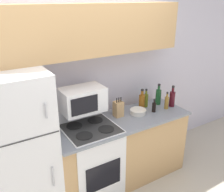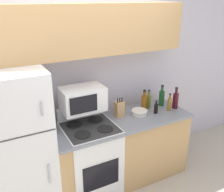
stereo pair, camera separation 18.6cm
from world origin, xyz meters
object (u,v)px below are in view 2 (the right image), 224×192
Objects in this scene: refrigerator at (20,146)px; bottle_whiskey at (144,102)px; knife_block at (119,109)px; bottle_olive_oil at (148,101)px; stove at (90,159)px; microwave at (83,99)px; bottle_wine_green at (162,97)px; bottle_vinegar at (169,104)px; bowl at (139,112)px; bottle_soy_sauce at (156,108)px; bottle_wine_red at (175,100)px.

bottle_whiskey is at bearing 1.99° from refrigerator.
bottle_olive_oil is at bearing 5.45° from knife_block.
bottle_olive_oil is at bearing 8.55° from stove.
microwave is 1.67× the size of bottle_wine_green.
microwave is at bearing 4.97° from refrigerator.
bottle_vinegar is at bearing -92.81° from bottle_wine_green.
refrigerator reaches higher than bowl.
stove is 4.20× the size of knife_block.
bottle_whiskey is (0.15, 0.11, 0.08)m from bowl.
bottle_wine_green is 1.67× the size of bottle_soy_sauce.
bottle_wine_red and bottle_wine_green have the same top height.
refrigerator is 1.93m from bottle_wine_green.
microwave is 1.94× the size of knife_block.
stove is 1.28m from bottle_wine_green.
knife_block is 0.69m from bottle_wine_green.
bottle_whiskey is (-0.28, 0.18, 0.02)m from bottle_vinegar.
bottle_olive_oil is (-0.20, 0.20, 0.01)m from bottle_vinegar.
bottle_olive_oil is at bearing 29.12° from bowl.
bottle_olive_oil is at bearing 174.66° from bottle_wine_green.
bottle_whiskey reaches higher than bottle_soy_sauce.
bottle_soy_sauce is at bearing -10.88° from microwave.
bottle_whiskey is 0.09m from bottle_olive_oil.
refrigerator reaches higher than bottle_olive_oil.
bottle_wine_red is (0.40, -0.16, 0.01)m from bottle_whiskey.
bottle_olive_oil is 0.21m from bottle_wine_green.
knife_block is 1.08× the size of bottle_vinegar.
microwave reaches higher than bottle_whiskey.
bottle_vinegar reaches higher than stove.
microwave is 1.18m from bottle_wine_green.
bottle_olive_oil is at bearing 150.63° from bottle_wine_red.
bottle_olive_oil reaches higher than knife_block.
bottle_wine_red reaches higher than bottle_vinegar.
bottle_wine_green reaches higher than stove.
bottle_wine_green reaches higher than bottle_olive_oil.
bottle_wine_red is (1.27, -0.17, -0.20)m from microwave.
refrigerator is 1.93m from bottle_vinegar.
bottle_vinegar is 0.12m from bottle_wine_red.
bowl is 0.81× the size of bottle_olive_oil.
bottle_soy_sauce is (0.22, -0.06, 0.04)m from bowl.
bottle_wine_green is (0.29, -0.00, 0.01)m from bottle_whiskey.
bottle_olive_oil is (0.94, 0.14, 0.54)m from stove.
refrigerator reaches higher than bottle_whiskey.
bottle_soy_sauce is (-0.33, -0.01, -0.05)m from bottle_wine_red.
refrigerator is 9.49× the size of bottle_soy_sauce.
bottle_vinegar is (0.43, -0.07, 0.06)m from bowl.
bottle_wine_red is (0.12, 0.02, 0.02)m from bottle_vinegar.
bottle_vinegar is at bearing -12.61° from knife_block.
refrigerator reaches higher than bottle_wine_red.
bottle_whiskey is at bearing -167.88° from bottle_olive_oil.
bottle_olive_oil is (0.48, 0.05, 0.00)m from knife_block.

